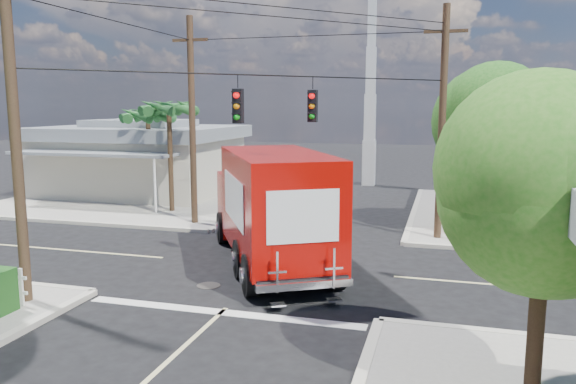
% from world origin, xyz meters
% --- Properties ---
extents(ground, '(120.00, 120.00, 0.00)m').
position_xyz_m(ground, '(0.00, 0.00, 0.00)').
color(ground, black).
rests_on(ground, ground).
extents(sidewalk_ne, '(14.12, 14.12, 0.14)m').
position_xyz_m(sidewalk_ne, '(10.88, 10.88, 0.07)').
color(sidewalk_ne, gray).
rests_on(sidewalk_ne, ground).
extents(sidewalk_nw, '(14.12, 14.12, 0.14)m').
position_xyz_m(sidewalk_nw, '(-10.88, 10.88, 0.07)').
color(sidewalk_nw, gray).
rests_on(sidewalk_nw, ground).
extents(road_markings, '(32.00, 32.00, 0.01)m').
position_xyz_m(road_markings, '(0.00, -1.47, 0.01)').
color(road_markings, beige).
rests_on(road_markings, ground).
extents(building_nw, '(10.80, 10.20, 4.30)m').
position_xyz_m(building_nw, '(-12.00, 12.46, 2.22)').
color(building_nw, beige).
rests_on(building_nw, sidewalk_nw).
extents(radio_tower, '(0.80, 0.80, 17.00)m').
position_xyz_m(radio_tower, '(0.50, 20.00, 5.64)').
color(radio_tower, silver).
rests_on(radio_tower, ground).
extents(tree_ne_front, '(4.21, 4.14, 6.66)m').
position_xyz_m(tree_ne_front, '(7.21, 6.76, 4.77)').
color(tree_ne_front, '#422D1C').
rests_on(tree_ne_front, sidewalk_ne).
extents(tree_ne_back, '(3.77, 3.66, 5.82)m').
position_xyz_m(tree_ne_back, '(9.81, 8.96, 4.19)').
color(tree_ne_back, '#422D1C').
rests_on(tree_ne_back, sidewalk_ne).
extents(tree_se, '(3.67, 3.54, 5.62)m').
position_xyz_m(tree_se, '(7.01, -7.24, 4.04)').
color(tree_se, '#422D1C').
rests_on(tree_se, sidewalk_se).
extents(palm_nw_front, '(3.01, 3.08, 5.59)m').
position_xyz_m(palm_nw_front, '(-7.50, 7.50, 5.04)').
color(palm_nw_front, '#422D1C').
rests_on(palm_nw_front, sidewalk_nw).
extents(palm_nw_back, '(3.01, 3.08, 5.19)m').
position_xyz_m(palm_nw_back, '(-9.50, 9.00, 4.67)').
color(palm_nw_back, '#422D1C').
rests_on(palm_nw_back, sidewalk_nw).
extents(utility_poles, '(12.00, 10.68, 9.00)m').
position_xyz_m(utility_poles, '(-1.58, 1.60, 4.67)').
color(utility_poles, '#473321').
rests_on(utility_poles, ground).
extents(vending_boxes, '(1.90, 0.50, 1.10)m').
position_xyz_m(vending_boxes, '(6.50, 6.20, 0.69)').
color(vending_boxes, '#AA191F').
rests_on(vending_boxes, sidewalk_ne).
extents(delivery_truck, '(6.55, 8.95, 3.82)m').
position_xyz_m(delivery_truck, '(-0.08, 0.30, 1.94)').
color(delivery_truck, black).
rests_on(delivery_truck, ground).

